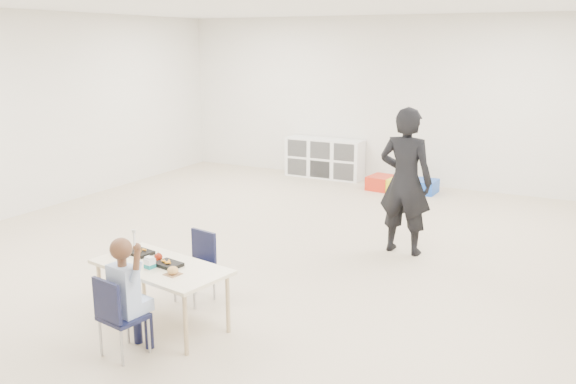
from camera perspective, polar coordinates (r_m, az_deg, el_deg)
The scene contains 16 objects.
room at distance 6.42m, azimuth -2.27°, elevation 5.17°, with size 9.00×9.02×2.80m.
table at distance 5.36m, azimuth -11.69°, elevation -9.40°, with size 1.28×0.79×0.55m.
chair_near at distance 4.94m, azimuth -15.14°, elevation -11.07°, with size 0.32×0.30×0.66m, color black, non-canonical shape.
chair_far at distance 5.77m, azimuth -8.81°, elevation -7.03°, with size 0.32×0.30×0.66m, color black, non-canonical shape.
child at distance 4.87m, azimuth -15.29°, elevation -9.05°, with size 0.44×0.44×1.03m, color #B3CAF3, non-canonical shape.
lunch_tray_near at distance 5.22m, azimuth -11.13°, elevation -6.66°, with size 0.22×0.16×0.03m, color black.
lunch_tray_far at distance 5.56m, azimuth -13.66°, elevation -5.53°, with size 0.22×0.16×0.03m, color black.
milk_carton at distance 5.18m, azimuth -12.82°, elevation -6.51°, with size 0.07×0.07×0.10m, color white.
bread_roll at distance 5.03m, azimuth -10.73°, elevation -7.22°, with size 0.09×0.09×0.07m, color #DAA859.
apple_near at distance 5.35m, azimuth -12.03°, elevation -5.97°, with size 0.07×0.07×0.07m, color maroon.
apple_far at distance 5.59m, azimuth -15.92°, elevation -5.35°, with size 0.07×0.07×0.07m, color maroon.
cubby_shelf at distance 10.90m, azimuth 3.43°, elevation 3.19°, with size 1.40×0.40×0.70m, color white.
adult at distance 7.00m, azimuth 10.92°, elevation 1.00°, with size 0.61×0.40×1.68m, color black.
bin_red at distance 10.15m, azimuth 8.68°, elevation 0.88°, with size 0.36×0.46×0.23m, color red.
bin_yellow at distance 10.03m, azimuth 10.32°, elevation 0.65°, with size 0.35×0.46×0.22m, color yellow.
bin_blue at distance 10.02m, azimuth 12.74°, elevation 0.50°, with size 0.34×0.44×0.21m, color #1847B5.
Camera 1 is at (3.14, -5.51, 2.38)m, focal length 38.00 mm.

